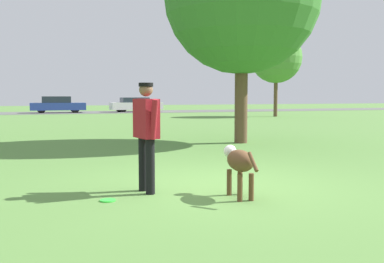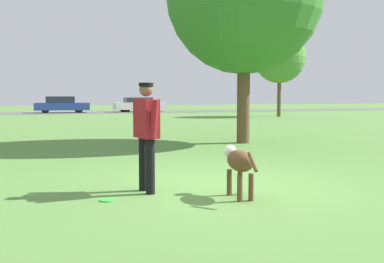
{
  "view_description": "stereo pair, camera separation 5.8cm",
  "coord_description": "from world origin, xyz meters",
  "px_view_note": "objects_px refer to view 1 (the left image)",
  "views": [
    {
      "loc": [
        -2.72,
        -6.44,
        1.4
      ],
      "look_at": [
        -0.59,
        -0.57,
        0.9
      ],
      "focal_mm": 42.0,
      "sensor_mm": 36.0,
      "label": 1
    },
    {
      "loc": [
        -2.67,
        -6.46,
        1.4
      ],
      "look_at": [
        -0.59,
        -0.57,
        0.9
      ],
      "focal_mm": 42.0,
      "sensor_mm": 36.0,
      "label": 2
    }
  ],
  "objects_px": {
    "person": "(146,128)",
    "tree_far_right": "(276,58)",
    "dog": "(239,162)",
    "parked_car_white": "(136,105)",
    "frisbee": "(108,200)",
    "parked_car_blue": "(58,105)"
  },
  "relations": [
    {
      "from": "person",
      "to": "parked_car_white",
      "type": "relative_size",
      "value": 0.36
    },
    {
      "from": "dog",
      "to": "parked_car_blue",
      "type": "relative_size",
      "value": 0.24
    },
    {
      "from": "person",
      "to": "tree_far_right",
      "type": "xyz_separation_m",
      "value": [
        14.1,
        20.36,
        3.01
      ]
    },
    {
      "from": "tree_far_right",
      "to": "parked_car_white",
      "type": "bearing_deg",
      "value": 120.78
    },
    {
      "from": "dog",
      "to": "tree_far_right",
      "type": "distance_m",
      "value": 25.02
    },
    {
      "from": "frisbee",
      "to": "parked_car_white",
      "type": "height_order",
      "value": "parked_car_white"
    },
    {
      "from": "frisbee",
      "to": "parked_car_white",
      "type": "xyz_separation_m",
      "value": [
        7.76,
        32.4,
        0.62
      ]
    },
    {
      "from": "frisbee",
      "to": "parked_car_blue",
      "type": "bearing_deg",
      "value": 87.79
    },
    {
      "from": "parked_car_blue",
      "to": "parked_car_white",
      "type": "bearing_deg",
      "value": 3.15
    },
    {
      "from": "person",
      "to": "tree_far_right",
      "type": "distance_m",
      "value": 24.95
    },
    {
      "from": "parked_car_white",
      "to": "frisbee",
      "type": "bearing_deg",
      "value": -104.24
    },
    {
      "from": "person",
      "to": "frisbee",
      "type": "height_order",
      "value": "person"
    },
    {
      "from": "dog",
      "to": "parked_car_blue",
      "type": "height_order",
      "value": "parked_car_blue"
    },
    {
      "from": "tree_far_right",
      "to": "person",
      "type": "bearing_deg",
      "value": -124.71
    },
    {
      "from": "parked_car_blue",
      "to": "dog",
      "type": "bearing_deg",
      "value": -86.95
    },
    {
      "from": "frisbee",
      "to": "parked_car_white",
      "type": "relative_size",
      "value": 0.05
    },
    {
      "from": "dog",
      "to": "tree_far_right",
      "type": "relative_size",
      "value": 0.18
    },
    {
      "from": "dog",
      "to": "tree_far_right",
      "type": "height_order",
      "value": "tree_far_right"
    },
    {
      "from": "frisbee",
      "to": "parked_car_blue",
      "type": "relative_size",
      "value": 0.05
    },
    {
      "from": "dog",
      "to": "tree_far_right",
      "type": "xyz_separation_m",
      "value": [
        12.99,
        21.1,
        3.47
      ]
    },
    {
      "from": "parked_car_blue",
      "to": "tree_far_right",
      "type": "bearing_deg",
      "value": -38.48
    },
    {
      "from": "person",
      "to": "tree_far_right",
      "type": "relative_size",
      "value": 0.28
    }
  ]
}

